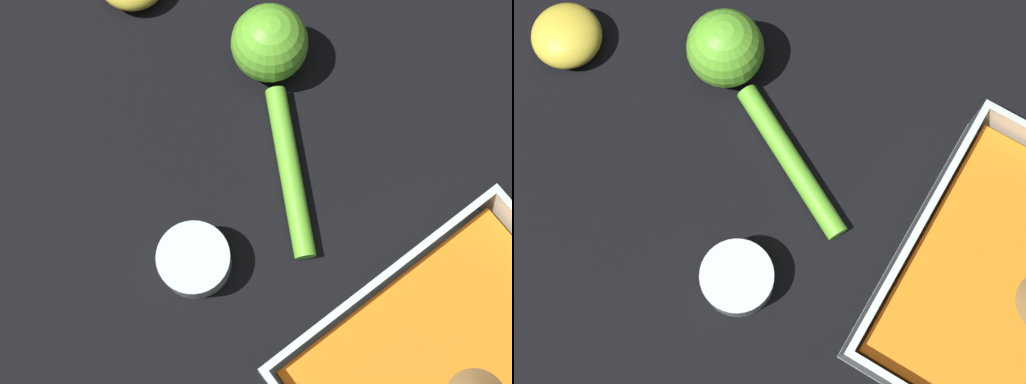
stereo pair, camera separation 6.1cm
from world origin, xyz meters
The scene contains 2 objects.
spice_bowl centered at (0.07, -0.23, 0.02)m, with size 0.06×0.06×0.03m.
lemon_squeezer centered at (-0.09, -0.34, 0.03)m, with size 0.13×0.21×0.07m.
Camera 1 is at (0.09, -0.12, 0.62)m, focal length 50.00 mm.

